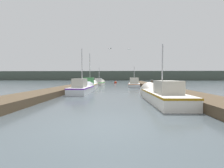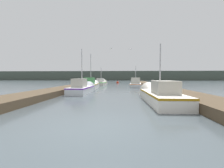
{
  "view_description": "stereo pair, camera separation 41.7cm",
  "coord_description": "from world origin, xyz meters",
  "px_view_note": "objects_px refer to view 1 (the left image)",
  "views": [
    {
      "loc": [
        0.5,
        -4.76,
        1.63
      ],
      "look_at": [
        -0.17,
        10.81,
        0.86
      ],
      "focal_mm": 24.0,
      "sensor_mm": 36.0,
      "label": 1
    },
    {
      "loc": [
        0.92,
        -4.73,
        1.63
      ],
      "look_at": [
        -0.17,
        10.81,
        0.86
      ],
      "focal_mm": 24.0,
      "sensor_mm": 36.0,
      "label": 2
    }
  ],
  "objects_px": {
    "mooring_piling_1": "(152,85)",
    "channel_buoy": "(115,83)",
    "seagull_lead": "(129,49)",
    "fishing_boat_0": "(160,94)",
    "mooring_piling_0": "(78,84)",
    "mooring_piling_2": "(98,81)",
    "fishing_boat_4": "(100,83)",
    "mooring_piling_3": "(134,81)",
    "fishing_boat_3": "(134,84)",
    "fishing_boat_2": "(90,85)",
    "fishing_boat_1": "(83,88)",
    "seagull_1": "(110,49)"
  },
  "relations": [
    {
      "from": "fishing_boat_2",
      "to": "mooring_piling_2",
      "type": "height_order",
      "value": "fishing_boat_2"
    },
    {
      "from": "fishing_boat_0",
      "to": "mooring_piling_3",
      "type": "bearing_deg",
      "value": 86.29
    },
    {
      "from": "fishing_boat_4",
      "to": "mooring_piling_3",
      "type": "xyz_separation_m",
      "value": [
        7.45,
        5.92,
        0.11
      ]
    },
    {
      "from": "mooring_piling_0",
      "to": "mooring_piling_3",
      "type": "height_order",
      "value": "mooring_piling_0"
    },
    {
      "from": "channel_buoy",
      "to": "fishing_boat_3",
      "type": "bearing_deg",
      "value": -74.54
    },
    {
      "from": "fishing_boat_0",
      "to": "mooring_piling_0",
      "type": "bearing_deg",
      "value": 133.08
    },
    {
      "from": "fishing_boat_2",
      "to": "mooring_piling_1",
      "type": "height_order",
      "value": "fishing_boat_2"
    },
    {
      "from": "fishing_boat_3",
      "to": "seagull_lead",
      "type": "relative_size",
      "value": 11.44
    },
    {
      "from": "fishing_boat_1",
      "to": "fishing_boat_3",
      "type": "bearing_deg",
      "value": 59.81
    },
    {
      "from": "fishing_boat_1",
      "to": "seagull_1",
      "type": "distance_m",
      "value": 6.84
    },
    {
      "from": "fishing_boat_1",
      "to": "mooring_piling_0",
      "type": "height_order",
      "value": "fishing_boat_1"
    },
    {
      "from": "fishing_boat_3",
      "to": "seagull_lead",
      "type": "xyz_separation_m",
      "value": [
        -0.93,
        -0.58,
        5.53
      ]
    },
    {
      "from": "fishing_boat_1",
      "to": "fishing_boat_3",
      "type": "relative_size",
      "value": 0.81
    },
    {
      "from": "fishing_boat_2",
      "to": "fishing_boat_3",
      "type": "xyz_separation_m",
      "value": [
        6.38,
        4.62,
        -0.03
      ]
    },
    {
      "from": "fishing_boat_3",
      "to": "channel_buoy",
      "type": "relative_size",
      "value": 5.63
    },
    {
      "from": "mooring_piling_0",
      "to": "seagull_lead",
      "type": "height_order",
      "value": "seagull_lead"
    },
    {
      "from": "fishing_boat_4",
      "to": "mooring_piling_0",
      "type": "bearing_deg",
      "value": -91.12
    },
    {
      "from": "mooring_piling_1",
      "to": "channel_buoy",
      "type": "relative_size",
      "value": 1.12
    },
    {
      "from": "fishing_boat_0",
      "to": "fishing_boat_4",
      "type": "relative_size",
      "value": 1.4
    },
    {
      "from": "fishing_boat_0",
      "to": "mooring_piling_2",
      "type": "relative_size",
      "value": 5.4
    },
    {
      "from": "fishing_boat_4",
      "to": "fishing_boat_0",
      "type": "bearing_deg",
      "value": -67.21
    },
    {
      "from": "fishing_boat_1",
      "to": "mooring_piling_2",
      "type": "height_order",
      "value": "fishing_boat_1"
    },
    {
      "from": "mooring_piling_3",
      "to": "fishing_boat_3",
      "type": "bearing_deg",
      "value": -96.0
    },
    {
      "from": "fishing_boat_0",
      "to": "fishing_boat_3",
      "type": "relative_size",
      "value": 1.03
    },
    {
      "from": "mooring_piling_0",
      "to": "mooring_piling_3",
      "type": "distance_m",
      "value": 19.62
    },
    {
      "from": "fishing_boat_2",
      "to": "fishing_boat_4",
      "type": "bearing_deg",
      "value": 87.98
    },
    {
      "from": "channel_buoy",
      "to": "seagull_1",
      "type": "height_order",
      "value": "seagull_1"
    },
    {
      "from": "seagull_1",
      "to": "mooring_piling_2",
      "type": "bearing_deg",
      "value": -41.55
    },
    {
      "from": "fishing_boat_3",
      "to": "mooring_piling_2",
      "type": "distance_m",
      "value": 11.63
    },
    {
      "from": "fishing_boat_0",
      "to": "fishing_boat_1",
      "type": "bearing_deg",
      "value": 142.09
    },
    {
      "from": "mooring_piling_2",
      "to": "fishing_boat_2",
      "type": "bearing_deg",
      "value": -86.13
    },
    {
      "from": "mooring_piling_3",
      "to": "seagull_lead",
      "type": "xyz_separation_m",
      "value": [
        -2.05,
        -11.29,
        5.45
      ]
    },
    {
      "from": "fishing_boat_1",
      "to": "seagull_1",
      "type": "relative_size",
      "value": 9.84
    },
    {
      "from": "seagull_lead",
      "to": "fishing_boat_4",
      "type": "bearing_deg",
      "value": 159.22
    },
    {
      "from": "fishing_boat_4",
      "to": "channel_buoy",
      "type": "distance_m",
      "value": 7.85
    },
    {
      "from": "fishing_boat_2",
      "to": "mooring_piling_2",
      "type": "xyz_separation_m",
      "value": [
        -0.92,
        13.67,
        0.13
      ]
    },
    {
      "from": "fishing_boat_2",
      "to": "seagull_1",
      "type": "bearing_deg",
      "value": -23.02
    },
    {
      "from": "mooring_piling_0",
      "to": "mooring_piling_2",
      "type": "distance_m",
      "value": 16.0
    },
    {
      "from": "fishing_boat_1",
      "to": "mooring_piling_3",
      "type": "relative_size",
      "value": 4.93
    },
    {
      "from": "seagull_lead",
      "to": "fishing_boat_0",
      "type": "bearing_deg",
      "value": -61.42
    },
    {
      "from": "fishing_boat_3",
      "to": "mooring_piling_3",
      "type": "distance_m",
      "value": 10.76
    },
    {
      "from": "fishing_boat_2",
      "to": "seagull_lead",
      "type": "bearing_deg",
      "value": 34.88
    },
    {
      "from": "mooring_piling_2",
      "to": "channel_buoy",
      "type": "relative_size",
      "value": 1.07
    },
    {
      "from": "channel_buoy",
      "to": "seagull_1",
      "type": "bearing_deg",
      "value": -91.08
    },
    {
      "from": "mooring_piling_0",
      "to": "fishing_boat_0",
      "type": "bearing_deg",
      "value": -45.32
    },
    {
      "from": "fishing_boat_1",
      "to": "mooring_piling_2",
      "type": "distance_m",
      "value": 19.1
    },
    {
      "from": "fishing_boat_4",
      "to": "seagull_1",
      "type": "distance_m",
      "value": 11.8
    },
    {
      "from": "fishing_boat_3",
      "to": "channel_buoy",
      "type": "height_order",
      "value": "fishing_boat_3"
    },
    {
      "from": "fishing_boat_3",
      "to": "seagull_lead",
      "type": "height_order",
      "value": "seagull_lead"
    },
    {
      "from": "mooring_piling_1",
      "to": "seagull_lead",
      "type": "bearing_deg",
      "value": 108.73
    }
  ]
}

